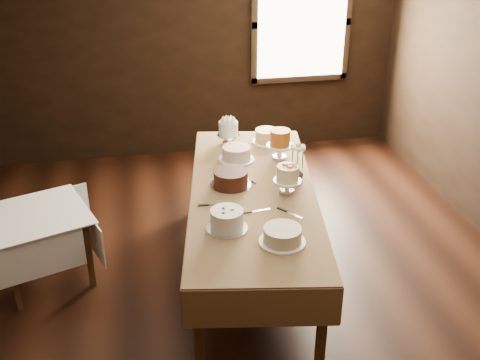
# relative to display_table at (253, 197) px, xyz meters

# --- Properties ---
(floor) EXTENTS (5.00, 6.00, 0.01)m
(floor) POSITION_rel_display_table_xyz_m (-0.12, -0.25, -0.75)
(floor) COLOR black
(floor) RESTS_ON ground
(wall_back) EXTENTS (5.00, 0.02, 2.80)m
(wall_back) POSITION_rel_display_table_xyz_m (-0.12, 2.75, 0.65)
(wall_back) COLOR black
(wall_back) RESTS_ON ground
(window) EXTENTS (1.10, 0.05, 1.30)m
(window) POSITION_rel_display_table_xyz_m (1.18, 2.69, 0.85)
(window) COLOR #FFEABF
(window) RESTS_ON wall_back
(display_table) EXTENTS (1.44, 2.77, 0.82)m
(display_table) POSITION_rel_display_table_xyz_m (0.00, 0.00, 0.00)
(display_table) COLOR #3F2610
(display_table) RESTS_ON ground
(side_table) EXTENTS (1.01, 1.01, 0.66)m
(side_table) POSITION_rel_display_table_xyz_m (-1.78, 0.23, -0.17)
(side_table) COLOR #3F2610
(side_table) RESTS_ON ground
(cake_meringue) EXTENTS (0.26, 0.26, 0.24)m
(cake_meringue) POSITION_rel_display_table_xyz_m (-0.03, 1.02, 0.17)
(cake_meringue) COLOR silver
(cake_meringue) RESTS_ON display_table
(cake_speckled) EXTENTS (0.30, 0.30, 0.13)m
(cake_speckled) POSITION_rel_display_table_xyz_m (0.35, 0.98, 0.12)
(cake_speckled) COLOR white
(cake_speckled) RESTS_ON display_table
(cake_lattice) EXTENTS (0.37, 0.37, 0.12)m
(cake_lattice) POSITION_rel_display_table_xyz_m (-0.02, 0.63, 0.12)
(cake_lattice) COLOR white
(cake_lattice) RESTS_ON display_table
(cake_caramel) EXTENTS (0.25, 0.25, 0.29)m
(cake_caramel) POSITION_rel_display_table_xyz_m (0.38, 0.60, 0.18)
(cake_caramel) COLOR white
(cake_caramel) RESTS_ON display_table
(cake_chocolate) EXTENTS (0.35, 0.35, 0.14)m
(cake_chocolate) POSITION_rel_display_table_xyz_m (-0.16, 0.13, 0.13)
(cake_chocolate) COLOR silver
(cake_chocolate) RESTS_ON display_table
(cake_flowers) EXTENTS (0.24, 0.24, 0.24)m
(cake_flowers) POSITION_rel_display_table_xyz_m (0.28, -0.07, 0.17)
(cake_flowers) COLOR white
(cake_flowers) RESTS_ON display_table
(cake_swirl) EXTENTS (0.33, 0.33, 0.16)m
(cake_swirl) POSITION_rel_display_table_xyz_m (-0.32, -0.56, 0.14)
(cake_swirl) COLOR silver
(cake_swirl) RESTS_ON display_table
(cake_cream) EXTENTS (0.34, 0.34, 0.12)m
(cake_cream) POSITION_rel_display_table_xyz_m (0.04, -0.81, 0.12)
(cake_cream) COLOR white
(cake_cream) RESTS_ON display_table
(cake_server_a) EXTENTS (0.24, 0.05, 0.01)m
(cake_server_a) POSITION_rel_display_table_xyz_m (-0.01, -0.34, 0.06)
(cake_server_a) COLOR silver
(cake_server_a) RESTS_ON display_table
(cake_server_b) EXTENTS (0.16, 0.21, 0.01)m
(cake_server_b) POSITION_rel_display_table_xyz_m (0.23, -0.46, 0.06)
(cake_server_b) COLOR silver
(cake_server_b) RESTS_ON display_table
(cake_server_c) EXTENTS (0.12, 0.23, 0.01)m
(cake_server_c) POSITION_rel_display_table_xyz_m (-0.02, 0.28, 0.06)
(cake_server_c) COLOR silver
(cake_server_c) RESTS_ON display_table
(cake_server_d) EXTENTS (0.20, 0.17, 0.01)m
(cake_server_d) POSITION_rel_display_table_xyz_m (0.39, 0.26, 0.06)
(cake_server_d) COLOR silver
(cake_server_d) RESTS_ON display_table
(cake_server_e) EXTENTS (0.24, 0.05, 0.01)m
(cake_server_e) POSITION_rel_display_table_xyz_m (-0.32, -0.19, 0.06)
(cake_server_e) COLOR silver
(cake_server_e) RESTS_ON display_table
(flower_vase) EXTENTS (0.12, 0.12, 0.12)m
(flower_vase) POSITION_rel_display_table_xyz_m (0.42, 0.13, 0.12)
(flower_vase) COLOR #2D2823
(flower_vase) RESTS_ON display_table
(flower_bouquet) EXTENTS (0.14, 0.14, 0.20)m
(flower_bouquet) POSITION_rel_display_table_xyz_m (0.42, 0.13, 0.30)
(flower_bouquet) COLOR white
(flower_bouquet) RESTS_ON flower_vase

